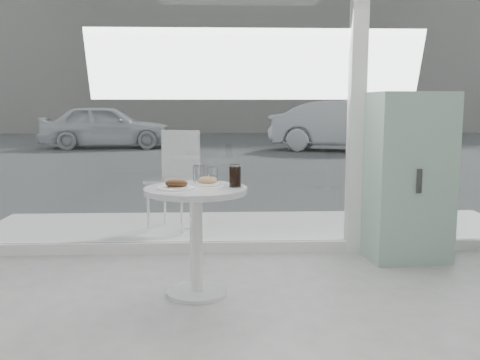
{
  "coord_description": "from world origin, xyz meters",
  "views": [
    {
      "loc": [
        -0.34,
        -1.78,
        1.34
      ],
      "look_at": [
        -0.2,
        1.7,
        0.85
      ],
      "focal_mm": 40.0,
      "sensor_mm": 36.0,
      "label": 1
    }
  ],
  "objects_px": {
    "patio_chair": "(176,173)",
    "car_silver": "(348,126)",
    "main_table": "(196,219)",
    "mint_cabinet": "(409,177)",
    "plate_fritter": "(177,185)",
    "water_tumbler_b": "(213,176)",
    "car_white": "(106,126)",
    "water_tumbler_a": "(199,175)",
    "cola_glass": "(235,176)",
    "plate_donut": "(208,182)"
  },
  "relations": [
    {
      "from": "patio_chair",
      "to": "cola_glass",
      "type": "bearing_deg",
      "value": -52.41
    },
    {
      "from": "water_tumbler_a",
      "to": "cola_glass",
      "type": "height_order",
      "value": "cola_glass"
    },
    {
      "from": "water_tumbler_b",
      "to": "car_silver",
      "type": "bearing_deg",
      "value": 71.8
    },
    {
      "from": "water_tumbler_b",
      "to": "cola_glass",
      "type": "relative_size",
      "value": 0.77
    },
    {
      "from": "car_white",
      "to": "plate_fritter",
      "type": "height_order",
      "value": "car_white"
    },
    {
      "from": "main_table",
      "to": "car_white",
      "type": "xyz_separation_m",
      "value": [
        -3.34,
        13.3,
        0.13
      ]
    },
    {
      "from": "plate_fritter",
      "to": "main_table",
      "type": "bearing_deg",
      "value": 20.54
    },
    {
      "from": "plate_fritter",
      "to": "cola_glass",
      "type": "bearing_deg",
      "value": 10.24
    },
    {
      "from": "car_silver",
      "to": "cola_glass",
      "type": "height_order",
      "value": "car_silver"
    },
    {
      "from": "water_tumbler_a",
      "to": "mint_cabinet",
      "type": "bearing_deg",
      "value": 18.78
    },
    {
      "from": "main_table",
      "to": "plate_fritter",
      "type": "distance_m",
      "value": 0.28
    },
    {
      "from": "patio_chair",
      "to": "car_silver",
      "type": "distance_m",
      "value": 10.83
    },
    {
      "from": "water_tumbler_a",
      "to": "water_tumbler_b",
      "type": "bearing_deg",
      "value": 1.09
    },
    {
      "from": "main_table",
      "to": "mint_cabinet",
      "type": "xyz_separation_m",
      "value": [
        1.8,
        0.8,
        0.17
      ]
    },
    {
      "from": "patio_chair",
      "to": "water_tumbler_b",
      "type": "relative_size",
      "value": 8.47
    },
    {
      "from": "plate_fritter",
      "to": "water_tumbler_a",
      "type": "relative_size",
      "value": 1.92
    },
    {
      "from": "car_silver",
      "to": "car_white",
      "type": "bearing_deg",
      "value": 98.94
    },
    {
      "from": "car_silver",
      "to": "mint_cabinet",
      "type": "bearing_deg",
      "value": -171.17
    },
    {
      "from": "plate_fritter",
      "to": "water_tumbler_a",
      "type": "height_order",
      "value": "water_tumbler_a"
    },
    {
      "from": "patio_chair",
      "to": "car_white",
      "type": "distance_m",
      "value": 11.77
    },
    {
      "from": "plate_fritter",
      "to": "water_tumbler_b",
      "type": "distance_m",
      "value": 0.35
    },
    {
      "from": "plate_donut",
      "to": "water_tumbler_b",
      "type": "bearing_deg",
      "value": 61.01
    },
    {
      "from": "mint_cabinet",
      "to": "water_tumbler_a",
      "type": "relative_size",
      "value": 10.86
    },
    {
      "from": "car_silver",
      "to": "plate_fritter",
      "type": "xyz_separation_m",
      "value": [
        -4.09,
        -11.94,
        0.06
      ]
    },
    {
      "from": "cola_glass",
      "to": "main_table",
      "type": "bearing_deg",
      "value": -174.74
    },
    {
      "from": "water_tumbler_b",
      "to": "water_tumbler_a",
      "type": "bearing_deg",
      "value": -178.91
    },
    {
      "from": "plate_donut",
      "to": "mint_cabinet",
      "type": "bearing_deg",
      "value": 21.25
    },
    {
      "from": "mint_cabinet",
      "to": "car_white",
      "type": "xyz_separation_m",
      "value": [
        -5.14,
        12.5,
        -0.04
      ]
    },
    {
      "from": "main_table",
      "to": "water_tumbler_a",
      "type": "height_order",
      "value": "water_tumbler_a"
    },
    {
      "from": "water_tumbler_a",
      "to": "water_tumbler_b",
      "type": "xyz_separation_m",
      "value": [
        0.1,
        0.0,
        -0.01
      ]
    },
    {
      "from": "car_silver",
      "to": "water_tumbler_a",
      "type": "distance_m",
      "value": 12.34
    },
    {
      "from": "mint_cabinet",
      "to": "water_tumbler_b",
      "type": "height_order",
      "value": "mint_cabinet"
    },
    {
      "from": "mint_cabinet",
      "to": "car_white",
      "type": "height_order",
      "value": "mint_cabinet"
    },
    {
      "from": "patio_chair",
      "to": "car_silver",
      "type": "height_order",
      "value": "car_silver"
    },
    {
      "from": "mint_cabinet",
      "to": "water_tumbler_a",
      "type": "height_order",
      "value": "mint_cabinet"
    },
    {
      "from": "plate_donut",
      "to": "car_white",
      "type": "bearing_deg",
      "value": 104.58
    },
    {
      "from": "plate_fritter",
      "to": "mint_cabinet",
      "type": "bearing_deg",
      "value": 23.89
    },
    {
      "from": "main_table",
      "to": "mint_cabinet",
      "type": "relative_size",
      "value": 0.53
    },
    {
      "from": "main_table",
      "to": "water_tumbler_a",
      "type": "xyz_separation_m",
      "value": [
        0.01,
        0.2,
        0.28
      ]
    },
    {
      "from": "mint_cabinet",
      "to": "patio_chair",
      "type": "xyz_separation_m",
      "value": [
        -2.09,
        1.13,
        -0.09
      ]
    },
    {
      "from": "car_silver",
      "to": "cola_glass",
      "type": "distance_m",
      "value": 12.42
    },
    {
      "from": "car_white",
      "to": "mint_cabinet",
      "type": "bearing_deg",
      "value": -162.19
    },
    {
      "from": "patio_chair",
      "to": "plate_donut",
      "type": "height_order",
      "value": "patio_chair"
    },
    {
      "from": "main_table",
      "to": "car_white",
      "type": "distance_m",
      "value": 13.71
    },
    {
      "from": "water_tumbler_a",
      "to": "cola_glass",
      "type": "xyz_separation_m",
      "value": [
        0.26,
        -0.17,
        0.02
      ]
    },
    {
      "from": "car_silver",
      "to": "plate_donut",
      "type": "bearing_deg",
      "value": -178.39
    },
    {
      "from": "car_white",
      "to": "main_table",
      "type": "bearing_deg",
      "value": -170.44
    },
    {
      "from": "plate_fritter",
      "to": "car_white",
      "type": "bearing_deg",
      "value": 103.55
    },
    {
      "from": "water_tumbler_b",
      "to": "cola_glass",
      "type": "height_order",
      "value": "cola_glass"
    },
    {
      "from": "water_tumbler_a",
      "to": "plate_donut",
      "type": "bearing_deg",
      "value": -42.41
    }
  ]
}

